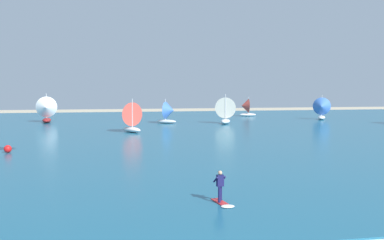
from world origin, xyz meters
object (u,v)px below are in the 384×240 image
at_px(sailboat_far_right, 321,108).
at_px(sailboat_leading, 226,110).
at_px(kitesurfer, 222,192).
at_px(sailboat_heeled_over, 245,107).
at_px(sailboat_trailing, 46,109).
at_px(marker_buoy, 8,149).
at_px(sailboat_outermost, 129,117).
at_px(sailboat_near_shore, 169,112).

relative_size(sailboat_far_right, sailboat_leading, 0.94).
bearing_deg(sailboat_far_right, kitesurfer, -121.58).
distance_m(sailboat_heeled_over, sailboat_leading, 18.17).
xyz_separation_m(sailboat_trailing, marker_buoy, (1.52, -33.64, -1.90)).
bearing_deg(sailboat_outermost, marker_buoy, -125.22).
bearing_deg(sailboat_near_shore, marker_buoy, -122.74).
xyz_separation_m(sailboat_heeled_over, sailboat_leading, (-8.38, -16.12, 0.37)).
distance_m(kitesurfer, sailboat_trailing, 56.36).
bearing_deg(sailboat_near_shore, sailboat_outermost, -119.19).
xyz_separation_m(sailboat_outermost, sailboat_far_right, (35.47, 15.51, 0.05)).
xyz_separation_m(kitesurfer, sailboat_outermost, (-3.37, 36.71, 1.44)).
height_order(sailboat_near_shore, sailboat_leading, sailboat_leading).
height_order(sailboat_heeled_over, sailboat_far_right, sailboat_far_right).
height_order(sailboat_near_shore, sailboat_trailing, sailboat_trailing).
height_order(sailboat_outermost, sailboat_trailing, sailboat_trailing).
bearing_deg(sailboat_outermost, sailboat_far_right, 23.61).
height_order(sailboat_outermost, marker_buoy, sailboat_outermost).
bearing_deg(sailboat_trailing, sailboat_heeled_over, 14.41).
xyz_separation_m(kitesurfer, sailboat_near_shore, (3.52, 49.05, 1.25)).
xyz_separation_m(sailboat_near_shore, sailboat_trailing, (-20.05, 4.81, 0.40)).
bearing_deg(sailboat_far_right, sailboat_near_shore, -173.67).
bearing_deg(sailboat_heeled_over, sailboat_far_right, -45.91).
height_order(kitesurfer, sailboat_outermost, sailboat_outermost).
xyz_separation_m(kitesurfer, sailboat_leading, (12.76, 47.41, 1.61)).
relative_size(sailboat_heeled_over, sailboat_near_shore, 0.99).
bearing_deg(sailboat_near_shore, sailboat_heeled_over, 39.44).
bearing_deg(marker_buoy, sailboat_trailing, 92.59).
distance_m(sailboat_far_right, sailboat_leading, 19.93).
distance_m(sailboat_far_right, marker_buoy, 56.97).
bearing_deg(sailboat_leading, kitesurfer, -105.06).
height_order(kitesurfer, marker_buoy, kitesurfer).
xyz_separation_m(sailboat_far_right, marker_buoy, (-47.10, -31.99, -1.74)).
height_order(sailboat_trailing, marker_buoy, sailboat_trailing).
bearing_deg(kitesurfer, sailboat_outermost, 95.24).
xyz_separation_m(kitesurfer, marker_buoy, (-15.01, 20.23, -0.25)).
relative_size(sailboat_near_shore, sailboat_outermost, 0.91).
height_order(sailboat_heeled_over, marker_buoy, sailboat_heeled_over).
xyz_separation_m(sailboat_far_right, sailboat_trailing, (-48.62, 1.64, 0.16)).
bearing_deg(sailboat_trailing, kitesurfer, -72.94).
bearing_deg(sailboat_outermost, sailboat_heeled_over, 47.59).
height_order(sailboat_near_shore, sailboat_far_right, sailboat_far_right).
relative_size(kitesurfer, sailboat_near_shore, 0.50).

